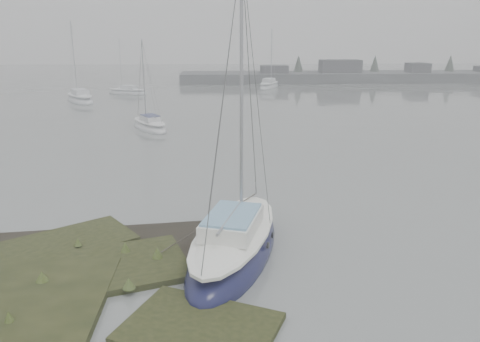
# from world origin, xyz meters

# --- Properties ---
(ground) EXTENTS (160.00, 160.00, 0.00)m
(ground) POSITION_xyz_m (0.00, 30.00, 0.00)
(ground) COLOR slate
(ground) RESTS_ON ground
(far_shoreline) EXTENTS (60.00, 8.00, 4.15)m
(far_shoreline) POSITION_xyz_m (26.84, 61.90, 0.85)
(far_shoreline) COLOR #4C4F51
(far_shoreline) RESTS_ON ground
(sailboat_main) EXTENTS (4.23, 7.31, 9.80)m
(sailboat_main) POSITION_xyz_m (1.50, 3.43, 0.30)
(sailboat_main) COLOR #121438
(sailboat_main) RESTS_ON ground
(sailboat_white) EXTENTS (3.89, 5.12, 7.01)m
(sailboat_white) POSITION_xyz_m (-3.93, 24.74, 0.22)
(sailboat_white) COLOR silver
(sailboat_white) RESTS_ON ground
(sailboat_far_a) EXTENTS (4.99, 6.46, 8.87)m
(sailboat_far_a) POSITION_xyz_m (-13.26, 40.34, 0.28)
(sailboat_far_a) COLOR silver
(sailboat_far_a) RESTS_ON ground
(sailboat_far_b) EXTENTS (4.15, 6.21, 8.37)m
(sailboat_far_b) POSITION_xyz_m (8.36, 53.01, 0.26)
(sailboat_far_b) COLOR #ADB4B8
(sailboat_far_b) RESTS_ON ground
(sailboat_far_c) EXTENTS (5.18, 3.17, 6.95)m
(sailboat_far_c) POSITION_xyz_m (-9.45, 46.91, 0.22)
(sailboat_far_c) COLOR #A1A6AA
(sailboat_far_c) RESTS_ON ground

